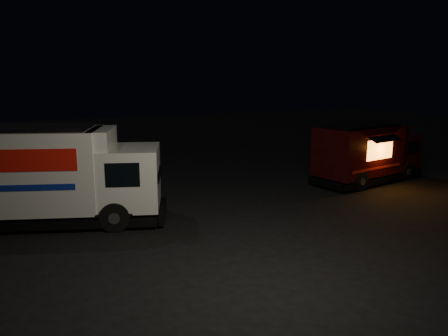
% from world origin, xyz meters
% --- Properties ---
extents(ground, '(80.00, 80.00, 0.00)m').
position_xyz_m(ground, '(0.00, 0.00, 0.00)').
color(ground, black).
rests_on(ground, ground).
extents(white_truck, '(7.31, 4.55, 3.14)m').
position_xyz_m(white_truck, '(-5.06, 3.44, 1.57)').
color(white_truck, silver).
rests_on(white_truck, ground).
extents(red_truck, '(5.87, 2.99, 2.61)m').
position_xyz_m(red_truck, '(8.09, 3.52, 1.30)').
color(red_truck, black).
rests_on(red_truck, ground).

